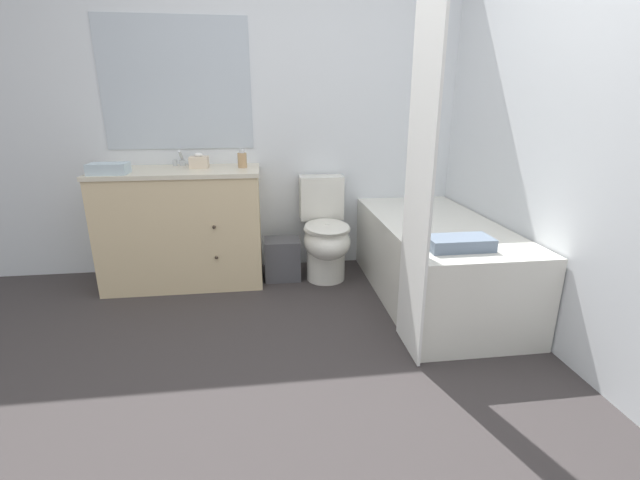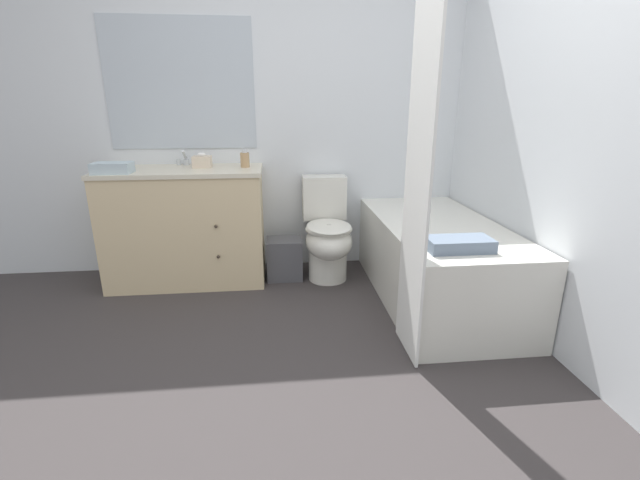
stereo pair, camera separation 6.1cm
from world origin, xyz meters
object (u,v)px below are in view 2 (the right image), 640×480
object	(u,v)px
sink_faucet	(186,161)
hand_towel_folded	(112,168)
bathtub	(436,260)
wastebasket	(284,258)
toilet	(327,235)
tissue_box	(202,161)
soap_dispenser	(245,159)
vanity_cabinet	(187,225)
bath_towel_folded	(459,244)

from	to	relation	value
sink_faucet	hand_towel_folded	distance (m)	0.55
bathtub	wastebasket	world-z (taller)	bathtub
toilet	tissue_box	size ratio (longest dim) A/B	5.78
soap_dispenser	hand_towel_folded	world-z (taller)	soap_dispenser
vanity_cabinet	bathtub	xyz separation A→B (m)	(1.76, -0.52, -0.16)
tissue_box	hand_towel_folded	distance (m)	0.60
bathtub	soap_dispenser	xyz separation A→B (m)	(-1.30, 0.55, 0.64)
bath_towel_folded	toilet	bearing A→B (deg)	120.69
toilet	bathtub	distance (m)	0.83
hand_towel_folded	bath_towel_folded	xyz separation A→B (m)	(2.07, -0.91, -0.31)
vanity_cabinet	wastebasket	bearing A→B (deg)	-3.56
vanity_cabinet	tissue_box	world-z (taller)	tissue_box
vanity_cabinet	bathtub	bearing A→B (deg)	-16.46
bathtub	toilet	bearing A→B (deg)	147.71
sink_faucet	tissue_box	world-z (taller)	sink_faucet
bathtub	bath_towel_folded	bearing A→B (deg)	-100.84
tissue_box	soap_dispenser	distance (m)	0.31
wastebasket	hand_towel_folded	bearing A→B (deg)	-173.94
sink_faucet	toilet	xyz separation A→B (m)	(1.06, -0.27, -0.55)
bath_towel_folded	vanity_cabinet	bearing A→B (deg)	146.89
toilet	wastebasket	distance (m)	0.39
soap_dispenser	bath_towel_folded	distance (m)	1.67
sink_faucet	soap_dispenser	bearing A→B (deg)	-19.74
sink_faucet	soap_dispenser	size ratio (longest dim) A/B	1.04
soap_dispenser	bath_towel_folded	bearing A→B (deg)	-42.85
sink_faucet	tissue_box	xyz separation A→B (m)	(0.14, -0.14, 0.01)
tissue_box	soap_dispenser	xyz separation A→B (m)	(0.31, -0.02, 0.01)
toilet	sink_faucet	bearing A→B (deg)	165.58
tissue_box	bathtub	bearing A→B (deg)	-19.61
soap_dispenser	hand_towel_folded	xyz separation A→B (m)	(-0.87, -0.20, -0.02)
bathtub	tissue_box	xyz separation A→B (m)	(-1.62, 0.58, 0.63)
vanity_cabinet	hand_towel_folded	world-z (taller)	hand_towel_folded
sink_faucet	wastebasket	bearing A→B (deg)	-18.32
tissue_box	soap_dispenser	world-z (taller)	soap_dispenser
toilet	hand_towel_folded	xyz separation A→B (m)	(-1.47, -0.09, 0.55)
bathtub	bath_towel_folded	distance (m)	0.65
tissue_box	sink_faucet	bearing A→B (deg)	135.96
soap_dispenser	bath_towel_folded	xyz separation A→B (m)	(1.20, -1.11, -0.34)
vanity_cabinet	tissue_box	xyz separation A→B (m)	(0.14, 0.06, 0.47)
bathtub	tissue_box	size ratio (longest dim) A/B	11.91
toilet	soap_dispenser	distance (m)	0.84
sink_faucet	tissue_box	size ratio (longest dim) A/B	1.07
vanity_cabinet	soap_dispenser	distance (m)	0.66
bathtub	tissue_box	bearing A→B (deg)	160.39
bathtub	hand_towel_folded	distance (m)	2.29
bathtub	hand_towel_folded	bearing A→B (deg)	170.75
sink_faucet	hand_towel_folded	size ratio (longest dim) A/B	0.57
hand_towel_folded	bathtub	bearing A→B (deg)	-9.25
wastebasket	soap_dispenser	size ratio (longest dim) A/B	2.32
wastebasket	soap_dispenser	distance (m)	0.81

